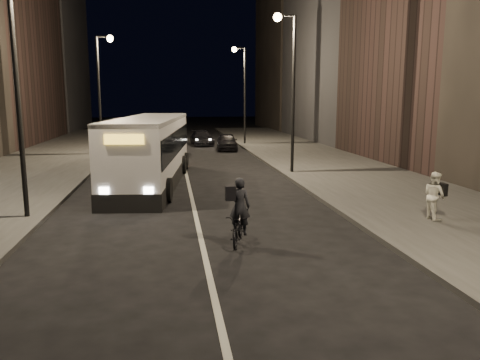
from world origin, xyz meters
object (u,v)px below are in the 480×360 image
object	(u,v)px
city_bus	(151,148)
cyclist_on_bicycle	(239,222)
streetlight_left_far	(102,79)
streetlight_right_mid	(289,72)
car_mid	(167,144)
streetlight_right_far	(242,82)
pedestrian_woman	(435,196)
streetlight_left_near	(23,56)
car_far	(202,138)
car_near	(227,142)

from	to	relation	value
city_bus	cyclist_on_bicycle	world-z (taller)	city_bus
streetlight_left_far	streetlight_right_mid	bearing A→B (deg)	-43.16
streetlight_left_far	city_bus	bearing A→B (deg)	-72.77
city_bus	car_mid	bearing A→B (deg)	93.50
car_mid	streetlight_right_far	bearing A→B (deg)	-145.86
city_bus	pedestrian_woman	world-z (taller)	city_bus
streetlight_left_far	streetlight_left_near	bearing A→B (deg)	-90.00
streetlight_right_far	streetlight_left_near	size ratio (longest dim) A/B	1.00
streetlight_right_far	streetlight_left_far	bearing A→B (deg)	-150.64
streetlight_left_far	city_bus	world-z (taller)	streetlight_left_far
streetlight_left_near	pedestrian_woman	xyz separation A→B (m)	(12.93, -2.35, -4.42)
streetlight_left_near	cyclist_on_bicycle	distance (m)	8.68
streetlight_right_far	car_mid	size ratio (longest dim) A/B	1.89
streetlight_right_mid	car_mid	size ratio (longest dim) A/B	1.89
cyclist_on_bicycle	car_far	xyz separation A→B (m)	(0.90, 28.13, -0.03)
streetlight_left_far	cyclist_on_bicycle	xyz separation A→B (m)	(6.35, -21.56, -4.72)
streetlight_right_far	pedestrian_woman	xyz separation A→B (m)	(2.27, -26.35, -4.42)
streetlight_left_near	car_mid	bearing A→B (deg)	76.98
streetlight_right_mid	cyclist_on_bicycle	distance (m)	13.21
car_near	streetlight_right_far	bearing A→B (deg)	68.31
streetlight_right_mid	pedestrian_woman	distance (m)	11.48
streetlight_right_mid	streetlight_left_near	bearing A→B (deg)	-143.12
city_bus	car_mid	distance (m)	12.10
pedestrian_woman	streetlight_left_near	bearing A→B (deg)	74.78
streetlight_right_mid	pedestrian_woman	bearing A→B (deg)	-77.64
streetlight_right_far	car_far	bearing A→B (deg)	170.57
streetlight_left_near	pedestrian_woman	bearing A→B (deg)	-10.30
city_bus	car_mid	size ratio (longest dim) A/B	2.77
city_bus	car_mid	xyz separation A→B (m)	(0.64, 12.04, -1.01)
city_bus	car_near	xyz separation A→B (m)	(5.32, 14.07, -1.06)
streetlight_right_mid	streetlight_left_near	world-z (taller)	same
pedestrian_woman	car_mid	bearing A→B (deg)	17.77
car_far	streetlight_right_mid	bearing A→B (deg)	-82.30
streetlight_left_far	car_far	bearing A→B (deg)	42.20
car_mid	car_near	bearing A→B (deg)	-163.58
streetlight_left_far	car_mid	xyz separation A→B (m)	(4.26, 0.40, -4.65)
cyclist_on_bicycle	car_near	xyz separation A→B (m)	(2.58, 23.99, 0.02)
streetlight_right_mid	streetlight_left_far	bearing A→B (deg)	136.84
streetlight_left_far	car_far	world-z (taller)	streetlight_left_far
city_bus	cyclist_on_bicycle	distance (m)	10.35
streetlight_right_mid	streetlight_right_far	bearing A→B (deg)	90.00
streetlight_left_far	car_far	distance (m)	10.87
streetlight_right_mid	city_bus	xyz separation A→B (m)	(-7.05, -1.64, -3.64)
car_far	car_mid	bearing A→B (deg)	-119.82
cyclist_on_bicycle	streetlight_left_near	bearing A→B (deg)	166.32
cyclist_on_bicycle	pedestrian_woman	world-z (taller)	cyclist_on_bicycle
streetlight_left_far	car_mid	distance (m)	6.32
car_far	cyclist_on_bicycle	bearing A→B (deg)	-95.79
pedestrian_woman	car_mid	xyz separation A→B (m)	(-8.68, 20.75, -0.23)
cyclist_on_bicycle	streetlight_left_far	bearing A→B (deg)	122.02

